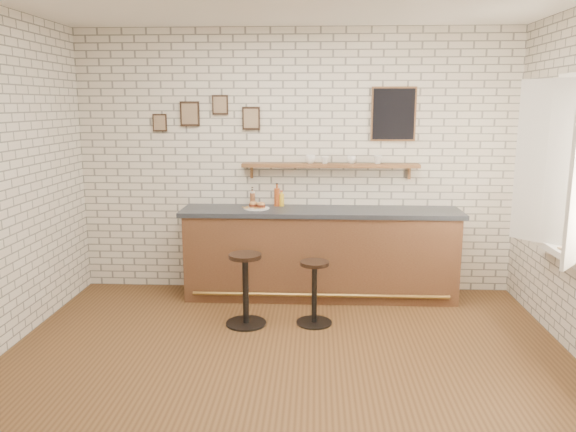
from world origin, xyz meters
name	(u,v)px	position (x,y,z in m)	size (l,w,h in m)	color
ground	(286,362)	(0.00, 0.00, 0.00)	(5.00, 5.00, 0.00)	brown
bar_counter	(320,253)	(0.30, 1.70, 0.51)	(3.10, 0.65, 1.01)	brown
sandwich_plate	(257,208)	(-0.42, 1.70, 1.02)	(0.28, 0.28, 0.01)	white
ciabatta_sandwich	(257,205)	(-0.41, 1.70, 1.05)	(0.22, 0.17, 0.07)	#B9834C
potato_chips	(255,208)	(-0.44, 1.70, 1.02)	(0.26, 0.18, 0.00)	#BF9043
bitters_bottle_brown	(252,199)	(-0.49, 1.88, 1.09)	(0.06, 0.06, 0.19)	brown
bitters_bottle_white	(253,198)	(-0.48, 1.88, 1.10)	(0.06, 0.06, 0.22)	beige
bitters_bottle_amber	(277,197)	(-0.20, 1.88, 1.12)	(0.06, 0.06, 0.26)	#A2441A
condiment_bottle_yellow	(282,200)	(-0.15, 1.88, 1.09)	(0.06, 0.06, 0.18)	gold
bar_stool_left	(246,287)	(-0.44, 0.82, 0.39)	(0.40, 0.40, 0.73)	black
bar_stool_right	(314,291)	(0.23, 0.88, 0.35)	(0.36, 0.36, 0.64)	black
wall_shelf	(330,166)	(0.40, 1.90, 1.48)	(2.00, 0.18, 0.18)	brown
shelf_cup_a	(310,159)	(0.18, 1.90, 1.55)	(0.12, 0.12, 0.10)	white
shelf_cup_b	(325,160)	(0.34, 1.90, 1.54)	(0.09, 0.09, 0.08)	white
shelf_cup_c	(352,160)	(0.64, 1.90, 1.54)	(0.11, 0.11, 0.09)	white
shelf_cup_d	(378,160)	(0.93, 1.90, 1.55)	(0.10, 0.10, 0.09)	white
back_wall_decor	(315,114)	(0.23, 1.98, 2.05)	(2.96, 0.02, 0.56)	black
window_sill	(569,255)	(2.40, 0.30, 0.90)	(0.20, 1.35, 0.06)	white
casement_window	(572,167)	(2.36, 0.30, 1.65)	(0.40, 1.30, 1.56)	white
book_lower	(569,251)	(2.38, 0.26, 0.94)	(0.18, 0.24, 0.02)	tan
book_upper	(568,249)	(2.38, 0.28, 0.96)	(0.15, 0.20, 0.02)	tan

